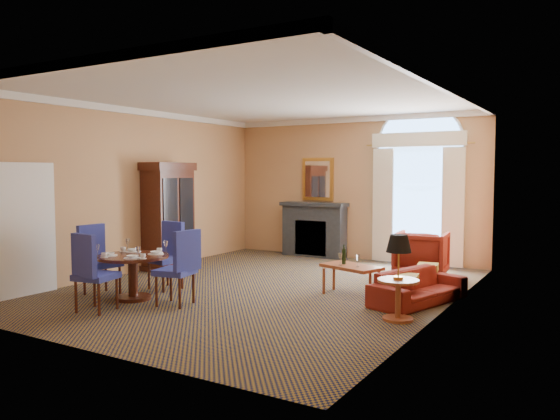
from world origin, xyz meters
The scene contains 12 objects.
ground centered at (0.00, 0.00, 0.00)m, with size 7.50×7.50×0.00m, color #12173A.
room_envelope centered at (-0.03, 0.67, 2.51)m, with size 6.04×7.52×3.45m.
armoire centered at (-2.72, 0.60, 1.04)m, with size 0.62×1.10×2.16m.
dining_table centered at (-1.31, -1.74, 0.52)m, with size 1.10×1.10×0.89m.
dining_chair_north centered at (-1.41, -0.81, 0.64)m, with size 0.58×0.58×1.12m.
dining_chair_south centered at (-1.20, -2.63, 0.64)m, with size 0.58×0.58×1.12m.
dining_chair_east centered at (-0.40, -1.66, 0.64)m, with size 0.58×0.58×1.12m.
dining_chair_west centered at (-2.08, -1.77, 0.64)m, with size 0.56×0.56×1.12m.
sofa centered at (2.55, 0.29, 0.25)m, with size 1.70×0.66×0.50m, color maroon.
armchair centered at (1.98, 2.36, 0.43)m, with size 0.92×0.95×0.86m, color maroon.
coffee_table centered at (1.45, 0.30, 0.44)m, with size 1.06×0.78×0.79m.
side_table centered at (2.60, -0.78, 0.72)m, with size 0.55×0.55×1.12m.
Camera 1 is at (4.93, -7.71, 1.97)m, focal length 35.00 mm.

